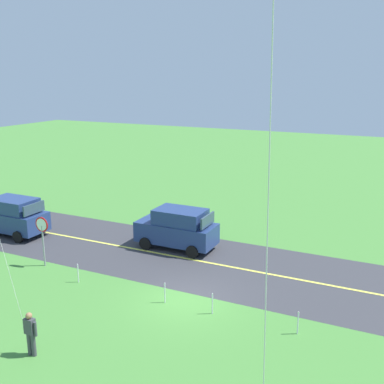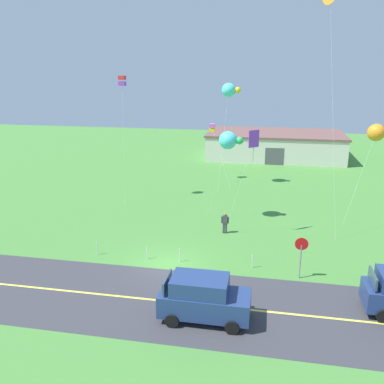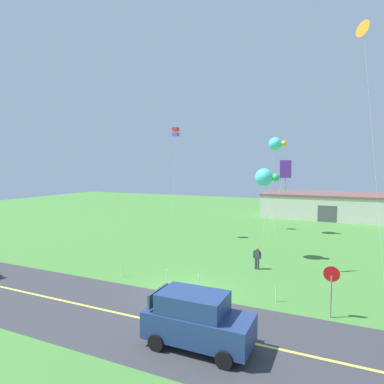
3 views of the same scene
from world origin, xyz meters
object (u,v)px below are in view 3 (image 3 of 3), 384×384
Objects in this scene: kite_yellow_high at (176,132)px; kite_cyan_top at (364,30)px; kite_blue_mid at (265,177)px; person_adult_near at (257,257)px; stop_sign at (331,282)px; kite_pink_drift at (276,144)px; car_suv_foreground at (197,319)px; kite_red_low at (285,171)px; warehouse_distant at (329,205)px; kite_green_far at (261,180)px.

kite_cyan_top is (16.32, -4.76, 5.44)m from kite_yellow_high.
person_adult_near is at bearing -86.90° from kite_blue_mid.
stop_sign is 7.97m from person_adult_near.
kite_pink_drift is 15.08m from kite_cyan_top.
car_suv_foreground is 0.39× the size of kite_yellow_high.
kite_cyan_top is at bearing -56.27° from kite_pink_drift.
kite_red_low is at bearing -77.04° from kite_pink_drift.
warehouse_distant is (1.89, 29.09, -5.31)m from kite_red_low.
kite_red_low is (1.68, 11.07, 5.91)m from car_suv_foreground.
kite_blue_mid is 11.32m from kite_yellow_high.
kite_yellow_high is at bearing 127.08° from person_adult_near.
kite_green_far is at bearing 111.14° from stop_sign.
person_adult_near is at bearing 129.76° from stop_sign.
car_suv_foreground is 22.66m from kite_yellow_high.
car_suv_foreground is at bearing -86.76° from kite_pink_drift.
stop_sign is at bearing 46.13° from car_suv_foreground.
kite_cyan_top is at bearing -54.39° from kite_green_far.
car_suv_foreground is at bearing -95.09° from warehouse_distant.
car_suv_foreground is 12.67m from kite_red_low.
kite_cyan_top is (1.29, 7.96, 14.45)m from stop_sign.
kite_yellow_high reaches higher than warehouse_distant.
kite_blue_mid is 11.76m from kite_cyan_top.
person_adult_near is 0.22× the size of kite_blue_mid.
warehouse_distant is (6.89, 13.84, -4.02)m from kite_green_far.
kite_yellow_high reaches higher than kite_green_far.
kite_green_far is (6.81, 8.51, -5.04)m from kite_yellow_high.
person_adult_near is 15.57m from kite_yellow_high.
kite_cyan_top is (6.35, 1.88, 15.39)m from person_adult_near.
car_suv_foreground is at bearing -82.83° from kite_green_far.
stop_sign is at bearing -68.86° from kite_green_far.
person_adult_near is at bearing -78.26° from kite_green_far.
car_suv_foreground is 2.75× the size of person_adult_near.
kite_green_far reaches higher than warehouse_distant.
kite_pink_drift is (-1.22, 13.22, 8.96)m from person_adult_near.
stop_sign is 23.11m from kite_green_far.
person_adult_near is at bearing -84.74° from kite_pink_drift.
kite_red_low is at bearing -56.67° from kite_blue_mid.
warehouse_distant is at bearing 92.15° from stop_sign.
stop_sign is at bearing -61.77° from kite_red_low.
kite_yellow_high is 0.61× the size of warehouse_distant.
kite_green_far is at bearing 51.30° from kite_yellow_high.
kite_pink_drift reaches higher than kite_red_low.
kite_cyan_top is at bearing 23.74° from kite_red_low.
kite_green_far is at bearing 135.05° from kite_pink_drift.
warehouse_distant is at bearing 63.43° from person_adult_near.
kite_yellow_high is at bearing -128.70° from kite_green_far.
kite_blue_mid is at bearing 73.88° from person_adult_near.
car_suv_foreground is at bearing -108.38° from person_adult_near.
kite_yellow_high is at bearing -143.05° from kite_pink_drift.
warehouse_distant reaches higher than car_suv_foreground.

